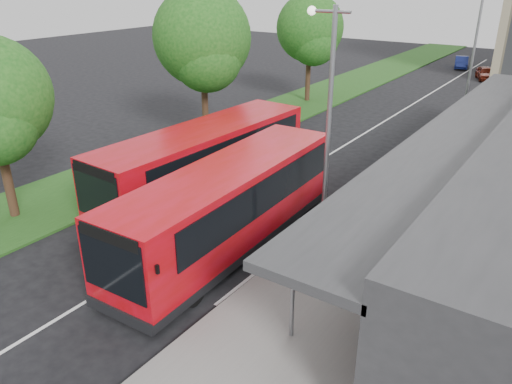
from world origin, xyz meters
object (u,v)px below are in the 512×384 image
(lamp_post_near, at_px, (327,117))
(lamp_post_far, at_px, (473,48))
(bus_main, at_px, (229,206))
(tree_far, at_px, (310,33))
(bollard, at_px, (463,122))
(car_near, at_px, (486,73))
(litter_bin, at_px, (436,174))
(car_far, at_px, (461,62))
(bus_second, at_px, (205,163))
(tree_mid, at_px, (203,44))

(lamp_post_near, relative_size, lamp_post_far, 1.00)
(bus_main, bearing_deg, tree_far, 109.95)
(bollard, distance_m, car_near, 18.49)
(litter_bin, bearing_deg, car_far, 101.98)
(lamp_post_near, xyz_separation_m, bollard, (0.68, 17.35, -4.10))
(bus_second, bearing_deg, tree_mid, 131.94)
(bus_second, bearing_deg, lamp_post_far, 74.82)
(lamp_post_near, distance_m, litter_bin, 8.98)
(lamp_post_far, relative_size, car_near, 2.28)
(bus_second, bearing_deg, lamp_post_near, -6.06)
(car_far, bearing_deg, bus_second, -105.11)
(bus_main, xyz_separation_m, litter_bin, (4.45, 9.68, -0.97))
(tree_mid, xyz_separation_m, car_near, (9.38, 28.63, -4.90))
(bollard, bearing_deg, lamp_post_near, -92.23)
(litter_bin, bearing_deg, lamp_post_near, -103.48)
(tree_mid, height_order, litter_bin, tree_mid)
(lamp_post_near, xyz_separation_m, litter_bin, (1.86, 7.75, -4.13))
(lamp_post_near, distance_m, bus_second, 6.85)
(lamp_post_far, bearing_deg, car_near, 96.37)
(lamp_post_near, bearing_deg, litter_bin, 76.52)
(bus_main, relative_size, car_far, 3.06)
(tree_mid, xyz_separation_m, tree_far, (0.00, 12.00, -0.46))
(litter_bin, bearing_deg, car_near, 97.36)
(lamp_post_far, bearing_deg, bollard, -75.71)
(tree_mid, relative_size, car_far, 2.41)
(bus_main, relative_size, car_near, 3.08)
(bus_second, relative_size, car_near, 3.17)
(bollard, xyz_separation_m, car_far, (-5.83, 23.43, -0.04))
(tree_far, distance_m, lamp_post_near, 22.07)
(car_near, bearing_deg, bus_main, -112.25)
(tree_far, distance_m, bus_main, 22.92)
(bus_second, distance_m, car_far, 39.91)
(lamp_post_far, xyz_separation_m, litter_bin, (1.86, -12.25, -4.13))
(tree_far, bearing_deg, car_near, 60.58)
(lamp_post_near, height_order, bollard, lamp_post_near)
(lamp_post_near, height_order, litter_bin, lamp_post_near)
(lamp_post_near, bearing_deg, bollard, 87.77)
(tree_mid, distance_m, lamp_post_far, 17.09)
(litter_bin, xyz_separation_m, car_far, (-7.01, 33.02, -0.00))
(litter_bin, distance_m, car_near, 28.16)
(car_far, bearing_deg, bollard, -89.88)
(bus_main, height_order, car_near, bus_main)
(lamp_post_far, relative_size, bus_second, 0.72)
(litter_bin, distance_m, bollard, 9.67)
(lamp_post_near, distance_m, lamp_post_far, 20.00)
(bus_second, relative_size, car_far, 3.15)
(car_near, bearing_deg, litter_bin, -103.60)
(lamp_post_near, height_order, bus_main, lamp_post_near)
(tree_far, distance_m, bollard, 12.72)
(bus_main, relative_size, litter_bin, 12.46)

